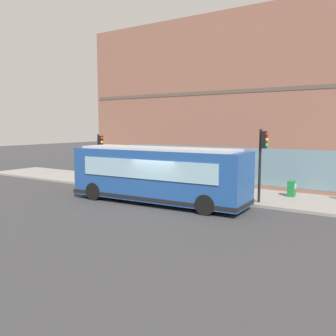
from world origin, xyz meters
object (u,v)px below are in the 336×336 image
object	(u,v)px
traffic_light_near_corner	(262,152)
newspaper_vending_box	(292,189)
traffic_light_down_block	(100,149)
pedestrian_near_hydrant	(208,172)
city_bus_nearside	(158,175)
pedestrian_by_light_pole	(171,173)

from	to	relation	value
traffic_light_near_corner	newspaper_vending_box	bearing A→B (deg)	-20.17
traffic_light_down_block	pedestrian_near_hydrant	world-z (taller)	traffic_light_down_block
pedestrian_near_hydrant	newspaper_vending_box	distance (m)	5.69
city_bus_nearside	pedestrian_near_hydrant	world-z (taller)	city_bus_nearside
pedestrian_by_light_pole	newspaper_vending_box	xyz separation A→B (m)	(1.68, -7.20, -0.58)
pedestrian_near_hydrant	pedestrian_by_light_pole	world-z (taller)	pedestrian_by_light_pole
traffic_light_down_block	pedestrian_by_light_pole	size ratio (longest dim) A/B	1.96
city_bus_nearside	traffic_light_near_corner	distance (m)	5.74
traffic_light_down_block	pedestrian_near_hydrant	size ratio (longest dim) A/B	2.10
traffic_light_down_block	city_bus_nearside	bearing A→B (deg)	-110.28
pedestrian_by_light_pole	newspaper_vending_box	distance (m)	7.42
traffic_light_down_block	newspaper_vending_box	distance (m)	12.93
city_bus_nearside	traffic_light_near_corner	world-z (taller)	traffic_light_near_corner
traffic_light_down_block	newspaper_vending_box	size ratio (longest dim) A/B	3.89
newspaper_vending_box	traffic_light_near_corner	bearing A→B (deg)	159.83
city_bus_nearside	traffic_light_down_block	size ratio (longest dim) A/B	2.90
traffic_light_near_corner	newspaper_vending_box	distance (m)	3.53
city_bus_nearside	pedestrian_near_hydrant	xyz separation A→B (m)	(5.61, -0.23, -0.45)
traffic_light_down_block	pedestrian_by_light_pole	world-z (taller)	traffic_light_down_block
traffic_light_near_corner	pedestrian_near_hydrant	distance (m)	5.86
pedestrian_by_light_pole	traffic_light_near_corner	bearing A→B (deg)	-97.72
traffic_light_down_block	pedestrian_near_hydrant	xyz separation A→B (m)	(3.17, -6.84, -1.48)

